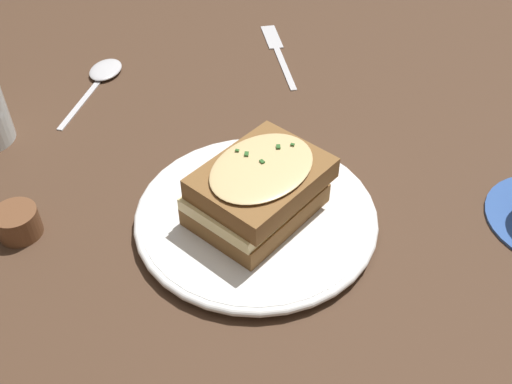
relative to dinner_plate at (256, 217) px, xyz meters
The scene contains 6 objects.
ground_plane 0.03m from the dinner_plate, 57.31° to the left, with size 2.40×2.40×0.00m, color #473021.
dinner_plate is the anchor object (origin of this frame).
sandwich 0.04m from the dinner_plate, ahead, with size 0.16×0.16×0.07m.
fork 0.37m from the dinner_plate, 94.88° to the left, with size 0.08×0.18×0.00m.
spoon 0.36m from the dinner_plate, 136.83° to the left, with size 0.05×0.17×0.01m.
condiment_pot 0.25m from the dinner_plate, 166.78° to the right, with size 0.05×0.05×0.03m, color brown.
Camera 1 is at (0.06, -0.47, 0.47)m, focal length 42.00 mm.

